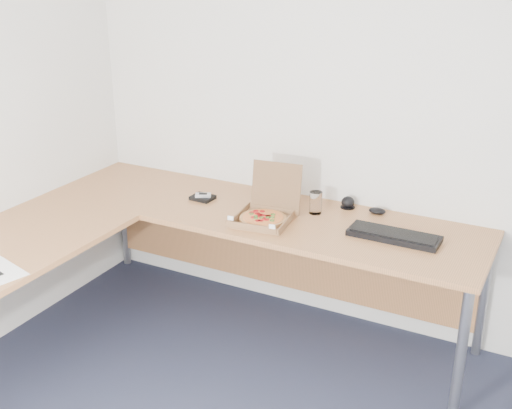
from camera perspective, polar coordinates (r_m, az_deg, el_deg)
The scene contains 9 objects.
room_shell at distance 2.05m, azimuth -5.41°, elevation -2.62°, with size 3.50×3.50×2.50m, color silver, non-canonical shape.
desk at distance 3.43m, azimuth -7.94°, elevation -2.46°, with size 2.50×2.20×0.73m.
pizza_box at distance 3.45m, azimuth 0.75°, elevation -0.95°, with size 0.28×0.32×0.28m.
drinking_glass at distance 3.56m, azimuth 5.25°, elevation 0.17°, with size 0.07×0.07×0.12m, color white.
keyboard at distance 3.33m, azimuth 12.00°, elevation -2.70°, with size 0.46×0.16×0.03m, color black.
mouse at distance 3.61m, azimuth 10.58°, elevation -0.56°, with size 0.09×0.06×0.03m, color black.
wallet at distance 3.77m, azimuth -4.70°, elevation 0.61°, with size 0.13×0.10×0.02m, color black.
phone at distance 3.76m, azimuth -4.66°, elevation 0.82°, with size 0.09×0.05×0.02m, color #B2B5BA.
dome_speaker at distance 3.67m, azimuth 8.06°, elevation 0.25°, with size 0.08×0.08×0.07m, color black.
Camera 1 is at (1.03, -1.56, 2.08)m, focal length 45.65 mm.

